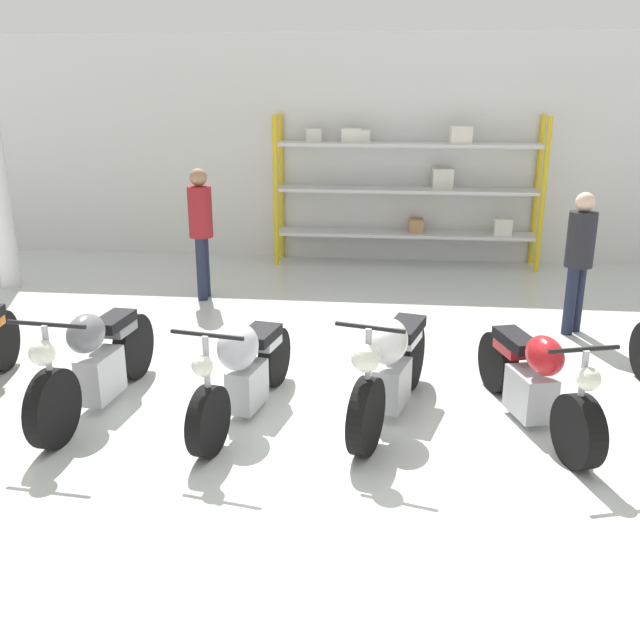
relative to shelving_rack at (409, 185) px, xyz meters
The scene contains 9 objects.
ground_plane 5.82m from the shelving_rack, 98.47° to the right, with size 30.00×30.00×0.00m, color silver.
back_wall 1.04m from the shelving_rack, 156.84° to the left, with size 30.00×0.08×3.60m.
shelving_rack is the anchor object (origin of this frame).
motorcycle_grey 6.55m from the shelving_rack, 115.35° to the right, with size 0.67×2.12×1.04m.
motorcycle_silver 6.10m from the shelving_rack, 103.67° to the right, with size 0.68×2.03×1.01m.
motorcycle_white 5.82m from the shelving_rack, 91.56° to the right, with size 0.76×2.00×1.06m.
motorcycle_red 5.91m from the shelving_rack, 79.45° to the right, with size 0.85×2.00×0.96m.
person_browsing 3.78m from the shelving_rack, 58.92° to the right, with size 0.45×0.45×1.66m.
person_near_rack 3.62m from the shelving_rack, 140.23° to the right, with size 0.32×0.32×1.77m.
Camera 1 is at (0.72, -5.92, 2.80)m, focal length 40.00 mm.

